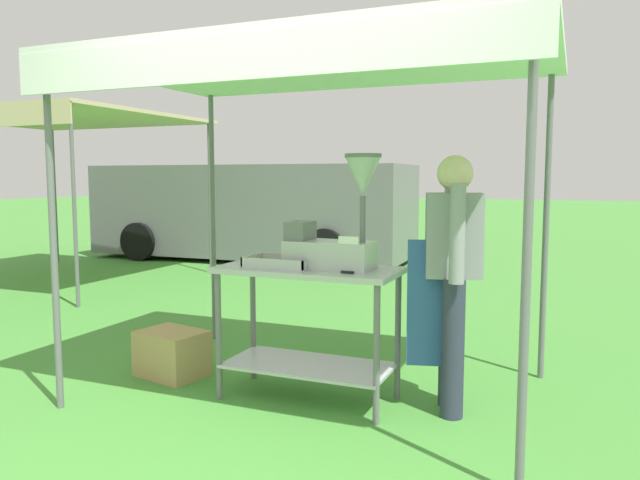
{
  "coord_description": "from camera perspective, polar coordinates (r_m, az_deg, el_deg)",
  "views": [
    {
      "loc": [
        1.43,
        -2.26,
        1.47
      ],
      "look_at": [
        -0.17,
        1.56,
        1.05
      ],
      "focal_mm": 34.23,
      "sensor_mm": 36.0,
      "label": 1
    }
  ],
  "objects": [
    {
      "name": "stall_canopy",
      "position": [
        4.1,
        -0.57,
        15.47
      ],
      "size": [
        3.02,
        2.03,
        2.25
      ],
      "color": "slate",
      "rests_on": "ground"
    },
    {
      "name": "donut_cart",
      "position": [
        4.04,
        -1.1,
        -6.14
      ],
      "size": [
        1.19,
        0.57,
        0.89
      ],
      "color": "#B7B7BC",
      "rests_on": "ground"
    },
    {
      "name": "van_grey",
      "position": [
        11.15,
        -6.3,
        2.76
      ],
      "size": [
        5.78,
        2.24,
        1.69
      ],
      "color": "slate",
      "rests_on": "ground"
    },
    {
      "name": "donut_fryer",
      "position": [
        3.89,
        1.58,
        0.89
      ],
      "size": [
        0.61,
        0.28,
        0.73
      ],
      "color": "#B7B7BC",
      "rests_on": "donut_cart"
    },
    {
      "name": "ground_plane",
      "position": [
        8.51,
        12.76,
        -4.27
      ],
      "size": [
        70.0,
        70.0,
        0.0
      ],
      "primitive_type": "plane",
      "color": "#478E38"
    },
    {
      "name": "menu_sign",
      "position": [
        3.74,
        2.67,
        -1.67
      ],
      "size": [
        0.13,
        0.05,
        0.23
      ],
      "color": "black",
      "rests_on": "donut_cart"
    },
    {
      "name": "neighbour_tent",
      "position": [
        9.47,
        -23.43,
        10.2
      ],
      "size": [
        3.36,
        2.96,
        2.34
      ],
      "color": "slate",
      "rests_on": "ground"
    },
    {
      "name": "vendor",
      "position": [
        3.87,
        12.24,
        -2.75
      ],
      "size": [
        0.47,
        0.53,
        1.61
      ],
      "color": "#2D3347",
      "rests_on": "ground"
    },
    {
      "name": "supply_crate",
      "position": [
        4.74,
        -13.66,
        -10.27
      ],
      "size": [
        0.54,
        0.45,
        0.34
      ],
      "color": "tan",
      "rests_on": "ground"
    },
    {
      "name": "donut_tray",
      "position": [
        4.0,
        -3.6,
        -2.26
      ],
      "size": [
        0.44,
        0.3,
        0.07
      ],
      "color": "#B7B7BC",
      "rests_on": "donut_cart"
    }
  ]
}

